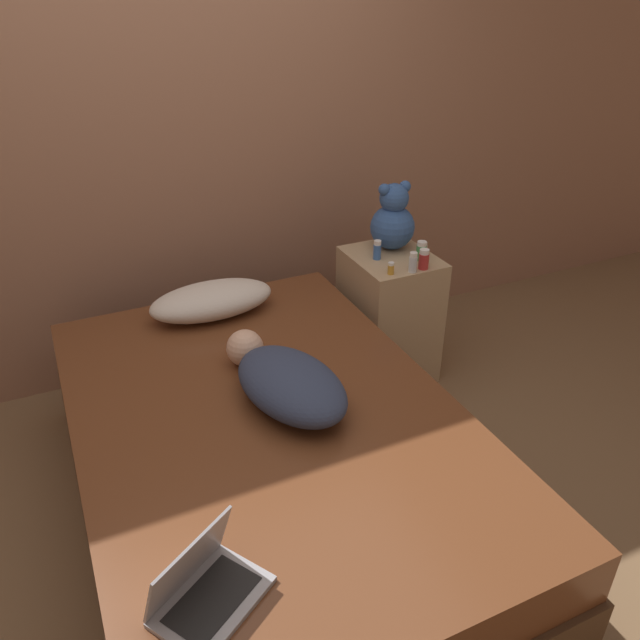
# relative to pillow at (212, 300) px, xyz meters

# --- Properties ---
(ground_plane) EXTENTS (12.00, 12.00, 0.00)m
(ground_plane) POSITION_rel_pillow_xyz_m (-0.03, -0.81, -0.61)
(ground_plane) COLOR brown
(wall_back) EXTENTS (8.00, 0.06, 2.60)m
(wall_back) POSITION_rel_pillow_xyz_m (-0.03, 0.52, 0.69)
(wall_back) COLOR #996B51
(wall_back) RESTS_ON ground_plane
(bed) EXTENTS (1.39, 2.09, 0.53)m
(bed) POSITION_rel_pillow_xyz_m (-0.03, -0.81, -0.34)
(bed) COLOR #4C331E
(bed) RESTS_ON ground_plane
(nightstand) EXTENTS (0.41, 0.47, 0.69)m
(nightstand) POSITION_rel_pillow_xyz_m (0.93, -0.07, -0.26)
(nightstand) COLOR tan
(nightstand) RESTS_ON ground_plane
(pillow) EXTENTS (0.58, 0.28, 0.16)m
(pillow) POSITION_rel_pillow_xyz_m (0.00, 0.00, 0.00)
(pillow) COLOR beige
(pillow) RESTS_ON bed
(person_lying) EXTENTS (0.43, 0.71, 0.17)m
(person_lying) POSITION_rel_pillow_xyz_m (0.07, -0.75, 0.01)
(person_lying) COLOR #2D3851
(person_lying) RESTS_ON bed
(laptop) EXTENTS (0.36, 0.33, 0.21)m
(laptop) POSITION_rel_pillow_xyz_m (-0.46, -1.47, -0.03)
(laptop) COLOR #9E9EA3
(laptop) RESTS_ON bed
(teddy_bear) EXTENTS (0.23, 0.23, 0.35)m
(teddy_bear) POSITION_rel_pillow_xyz_m (0.98, 0.02, 0.23)
(teddy_bear) COLOR #335693
(teddy_bear) RESTS_ON nightstand
(bottle_blue) EXTENTS (0.04, 0.04, 0.10)m
(bottle_blue) POSITION_rel_pillow_xyz_m (0.84, -0.07, 0.13)
(bottle_blue) COLOR #3866B2
(bottle_blue) RESTS_ON nightstand
(bottle_white) EXTENTS (0.03, 0.03, 0.06)m
(bottle_white) POSITION_rel_pillow_xyz_m (1.10, -0.10, 0.11)
(bottle_white) COLOR white
(bottle_white) RESTS_ON nightstand
(bottle_clear) EXTENTS (0.04, 0.04, 0.10)m
(bottle_clear) POSITION_rel_pillow_xyz_m (0.92, -0.27, 0.13)
(bottle_clear) COLOR silver
(bottle_clear) RESTS_ON nightstand
(bottle_red) EXTENTS (0.05, 0.05, 0.10)m
(bottle_red) POSITION_rel_pillow_xyz_m (0.99, -0.26, 0.13)
(bottle_red) COLOR #B72D2D
(bottle_red) RESTS_ON nightstand
(bottle_amber) EXTENTS (0.03, 0.03, 0.06)m
(bottle_amber) POSITION_rel_pillow_xyz_m (0.82, -0.25, 0.11)
(bottle_amber) COLOR gold
(bottle_amber) RESTS_ON nightstand
(bottle_green) EXTENTS (0.05, 0.05, 0.10)m
(bottle_green) POSITION_rel_pillow_xyz_m (1.04, -0.17, 0.13)
(bottle_green) COLOR #3D8E4C
(bottle_green) RESTS_ON nightstand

